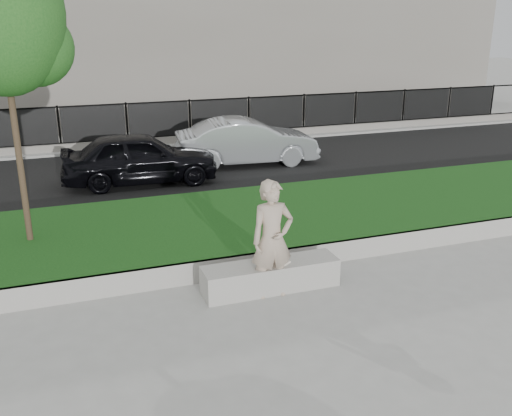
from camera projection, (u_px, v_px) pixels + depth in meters
name	position (u px, v px, depth m)	size (l,w,h in m)	color
ground	(268.00, 301.00, 9.21)	(90.00, 90.00, 0.00)	gray
grass_bank	(217.00, 228.00, 11.82)	(34.00, 4.00, 0.40)	#0C330E
grass_kerb	(247.00, 265.00, 10.08)	(34.00, 0.08, 0.40)	gray
street	(166.00, 172.00, 16.79)	(34.00, 7.00, 0.04)	black
far_pavement	(142.00, 141.00, 20.79)	(34.00, 3.00, 0.12)	gray
iron_fence	(145.00, 133.00, 19.75)	(32.00, 0.30, 1.50)	slate
building_facade	(110.00, 1.00, 25.46)	(34.00, 10.00, 10.00)	slate
stone_bench	(271.00, 276.00, 9.56)	(2.31, 0.58, 0.47)	gray
man	(272.00, 239.00, 9.13)	(0.71, 0.47, 1.96)	tan
book	(282.00, 263.00, 9.46)	(0.24, 0.18, 0.03)	silver
young_tree	(6.00, 20.00, 9.50)	(2.20, 2.11, 5.39)	#38281C
car_dark	(140.00, 158.00, 15.39)	(1.67, 4.14, 1.41)	black
car_silver	(247.00, 142.00, 17.38)	(1.49, 4.26, 1.40)	#9EA3A7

